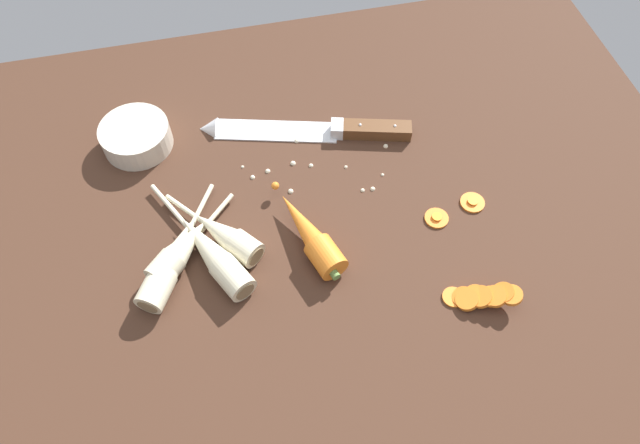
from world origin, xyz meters
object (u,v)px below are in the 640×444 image
object	(u,v)px
carrot_slice_stray_near	(473,202)
carrot_slice_stray_mid	(437,218)
parsnip_front	(212,253)
parsnip_mid_right	(225,235)
parsnip_back	(170,263)
chefs_knife	(302,130)
carrot_slice_stack	(482,296)
parsnip_mid_left	(181,250)
whole_carrot	(310,235)
prep_bowl	(136,136)

from	to	relation	value
carrot_slice_stray_near	carrot_slice_stray_mid	distance (cm)	6.38
parsnip_front	carrot_slice_stray_mid	size ratio (longest dim) A/B	6.24
parsnip_mid_right	parsnip_back	distance (cm)	8.48
chefs_knife	carrot_slice_stack	size ratio (longest dim) A/B	3.47
parsnip_mid_left	carrot_slice_stack	bearing A→B (deg)	-22.33
whole_carrot	carrot_slice_stray_mid	size ratio (longest dim) A/B	5.01
chefs_knife	prep_bowl	xyz separation A→B (cm)	(-26.19, 3.23, 1.50)
chefs_knife	whole_carrot	distance (cm)	21.25
parsnip_back	prep_bowl	size ratio (longest dim) A/B	1.79
prep_bowl	parsnip_back	bearing A→B (deg)	-82.20
parsnip_mid_right	carrot_slice_stray_mid	xyz separation A→B (cm)	(30.82, -2.91, -1.62)
whole_carrot	parsnip_back	world-z (taller)	whole_carrot
parsnip_back	whole_carrot	bearing A→B (deg)	-0.11
whole_carrot	parsnip_front	distance (cm)	13.95
parsnip_mid_right	parsnip_mid_left	bearing A→B (deg)	-170.69
carrot_slice_stack	carrot_slice_stray_near	xyz separation A→B (cm)	(4.87, 15.40, -0.96)
chefs_knife	carrot_slice_stack	xyz separation A→B (cm)	(17.31, -35.03, 0.67)
parsnip_front	whole_carrot	bearing A→B (deg)	-0.84
chefs_knife	carrot_slice_stray_near	distance (cm)	29.62
parsnip_mid_left	parsnip_mid_right	xyz separation A→B (cm)	(6.29, 1.03, -0.00)
parsnip_front	carrot_slice_stack	size ratio (longest dim) A/B	2.24
chefs_knife	carrot_slice_stray_near	size ratio (longest dim) A/B	9.30
chefs_knife	parsnip_front	bearing A→B (deg)	-129.40
whole_carrot	carrot_slice_stray_mid	world-z (taller)	whole_carrot
parsnip_back	prep_bowl	bearing A→B (deg)	97.80
carrot_slice_stray_mid	carrot_slice_stray_near	bearing A→B (deg)	13.41
parsnip_mid_right	carrot_slice_stray_near	bearing A→B (deg)	-2.21
whole_carrot	carrot_slice_stack	size ratio (longest dim) A/B	1.80
parsnip_back	carrot_slice_stray_near	world-z (taller)	parsnip_back
whole_carrot	carrot_slice_stray_mid	xyz separation A→B (cm)	(19.08, -0.14, -1.74)
parsnip_mid_left	carrot_slice_stray_mid	bearing A→B (deg)	-2.90
parsnip_mid_right	carrot_slice_stack	size ratio (longest dim) A/B	1.54
carrot_slice_stray_near	carrot_slice_stray_mid	size ratio (longest dim) A/B	1.04
carrot_slice_stray_near	carrot_slice_stray_mid	bearing A→B (deg)	-166.59
prep_bowl	parsnip_mid_right	bearing A→B (deg)	-62.12
chefs_knife	whole_carrot	xyz separation A→B (cm)	(-3.11, -20.97, 1.45)
chefs_knife	carrot_slice_stray_near	bearing A→B (deg)	-41.51
carrot_slice_stray_near	prep_bowl	bearing A→B (deg)	154.70
carrot_slice_stack	carrot_slice_stray_mid	world-z (taller)	carrot_slice_stack
chefs_knife	prep_bowl	distance (cm)	26.43
parsnip_mid_right	carrot_slice_stray_mid	bearing A→B (deg)	-5.40
parsnip_back	carrot_slice_stack	world-z (taller)	parsnip_back
carrot_slice_stack	parsnip_mid_right	bearing A→B (deg)	152.38
chefs_knife	parsnip_mid_left	bearing A→B (deg)	-137.70
parsnip_mid_left	prep_bowl	world-z (taller)	same
whole_carrot	carrot_slice_stack	bearing A→B (deg)	-34.54
parsnip_back	carrot_slice_stack	distance (cm)	42.59
chefs_knife	carrot_slice_stray_mid	xyz separation A→B (cm)	(15.97, -21.12, -0.29)
carrot_slice_stray_near	carrot_slice_stray_mid	world-z (taller)	same
carrot_slice_stack	parsnip_back	bearing A→B (deg)	160.68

